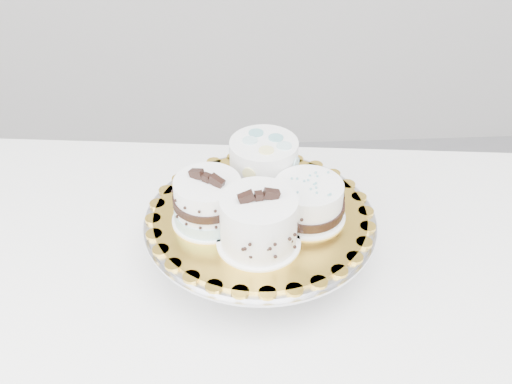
{
  "coord_description": "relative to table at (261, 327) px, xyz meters",
  "views": [
    {
      "loc": [
        -0.12,
        -0.45,
        1.43
      ],
      "look_at": [
        -0.08,
        0.28,
        0.87
      ],
      "focal_mm": 45.0,
      "sensor_mm": 36.0,
      "label": 1
    }
  ],
  "objects": [
    {
      "name": "table",
      "position": [
        0.0,
        0.0,
        0.0
      ],
      "size": [
        1.21,
        0.87,
        0.75
      ],
      "rotation": [
        0.0,
        0.0,
        -0.11
      ],
      "color": "white",
      "rests_on": "floor"
    },
    {
      "name": "cake_stand",
      "position": [
        0.0,
        0.05,
        0.15
      ],
      "size": [
        0.34,
        0.34,
        0.09
      ],
      "color": "gray",
      "rests_on": "table"
    },
    {
      "name": "cake_board",
      "position": [
        0.0,
        0.05,
        0.18
      ],
      "size": [
        0.4,
        0.4,
        0.0
      ],
      "primitive_type": "cylinder",
      "rotation": [
        0.0,
        0.0,
        0.38
      ],
      "color": "gold",
      "rests_on": "cake_stand"
    },
    {
      "name": "cake_swirl",
      "position": [
        -0.0,
        -0.01,
        0.22
      ],
      "size": [
        0.12,
        0.12,
        0.09
      ],
      "rotation": [
        0.0,
        0.0,
        0.16
      ],
      "color": "white",
      "rests_on": "cake_board"
    },
    {
      "name": "cake_banded",
      "position": [
        -0.07,
        0.05,
        0.21
      ],
      "size": [
        0.13,
        0.13,
        0.09
      ],
      "rotation": [
        0.0,
        0.0,
        -0.6
      ],
      "color": "white",
      "rests_on": "cake_board"
    },
    {
      "name": "cake_dots",
      "position": [
        0.01,
        0.13,
        0.22
      ],
      "size": [
        0.12,
        0.12,
        0.08
      ],
      "rotation": [
        0.0,
        0.0,
        0.03
      ],
      "color": "white",
      "rests_on": "cake_board"
    },
    {
      "name": "cake_ribbon",
      "position": [
        0.07,
        0.05,
        0.21
      ],
      "size": [
        0.11,
        0.11,
        0.06
      ],
      "rotation": [
        0.0,
        0.0,
        -0.15
      ],
      "color": "white",
      "rests_on": "cake_board"
    }
  ]
}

